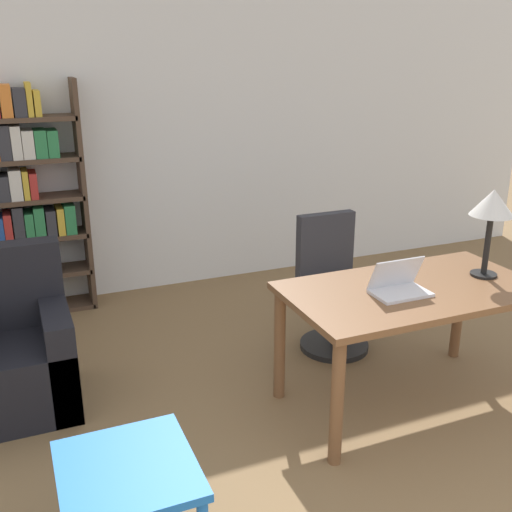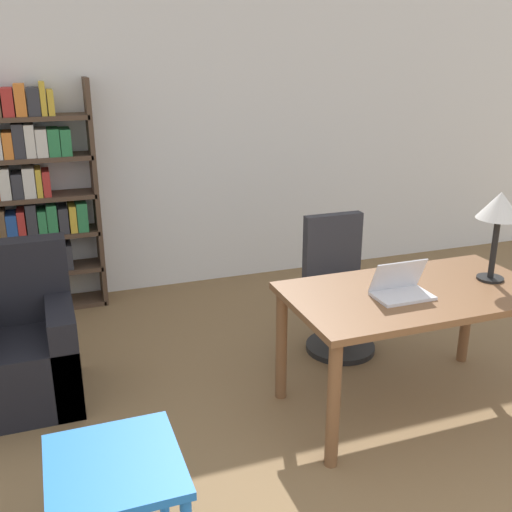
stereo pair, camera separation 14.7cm
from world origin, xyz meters
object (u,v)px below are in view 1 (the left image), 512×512
desk (411,304)px  armchair (14,357)px  bookshelf (19,206)px  office_chair (332,288)px  table_lamp (492,207)px  laptop (399,286)px  side_table_blue (128,487)px

desk → armchair: bearing=158.2°
armchair → bookshelf: 1.55m
office_chair → bookshelf: 2.51m
table_lamp → armchair: 2.97m
office_chair → bookshelf: bookshelf is taller
laptop → armchair: 2.30m
armchair → bookshelf: (0.15, 1.43, 0.59)m
desk → armchair: (-2.19, 0.87, -0.33)m
office_chair → side_table_blue: 2.33m
side_table_blue → bookshelf: bearing=94.5°
armchair → side_table_blue: bearing=-76.2°
laptop → side_table_blue: laptop is taller
laptop → table_lamp: table_lamp is taller
table_lamp → armchair: (-2.71, 0.88, -0.87)m
table_lamp → side_table_blue: (-2.33, -0.68, -0.73)m
table_lamp → armchair: size_ratio=0.56×
side_table_blue → bookshelf: 3.02m
bookshelf → side_table_blue: bearing=-85.5°
desk → table_lamp: bearing=-0.3°
laptop → bookshelf: (-1.91, 2.34, 0.10)m
side_table_blue → office_chair: bearing=40.8°
desk → table_lamp: size_ratio=2.78×
armchair → table_lamp: bearing=-17.9°
side_table_blue → armchair: 1.61m
laptop → table_lamp: 0.76m
laptop → desk: bearing=16.8°
laptop → armchair: (-2.06, 0.91, -0.48)m
armchair → office_chair: bearing=-0.8°
laptop → bookshelf: bearing=129.2°
office_chair → bookshelf: (-2.00, 1.46, 0.46)m
table_lamp → side_table_blue: 2.53m
desk → laptop: 0.20m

